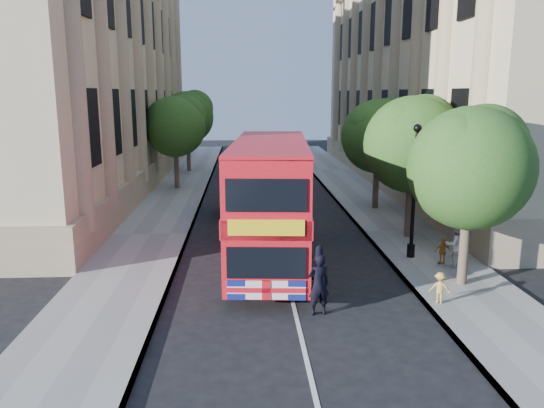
{
  "coord_description": "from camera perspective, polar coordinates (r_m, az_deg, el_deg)",
  "views": [
    {
      "loc": [
        -1.48,
        -13.55,
        6.41
      ],
      "look_at": [
        -0.44,
        5.97,
        2.3
      ],
      "focal_mm": 35.0,
      "sensor_mm": 36.0,
      "label": 1
    }
  ],
  "objects": [
    {
      "name": "ground",
      "position": [
        15.07,
        2.96,
        -13.33
      ],
      "size": [
        120.0,
        120.0,
        0.0
      ],
      "primitive_type": "plane",
      "color": "black",
      "rests_on": "ground"
    },
    {
      "name": "pavement_right",
      "position": [
        25.44,
        13.58,
        -2.92
      ],
      "size": [
        3.5,
        80.0,
        0.12
      ],
      "primitive_type": "cube",
      "color": "gray",
      "rests_on": "ground"
    },
    {
      "name": "pavement_left",
      "position": [
        24.77,
        -12.89,
        -3.29
      ],
      "size": [
        3.5,
        80.0,
        0.12
      ],
      "primitive_type": "cube",
      "color": "gray",
      "rests_on": "ground"
    },
    {
      "name": "building_right",
      "position": [
        40.62,
        19.74,
        14.86
      ],
      "size": [
        12.0,
        38.0,
        18.0
      ],
      "primitive_type": "cube",
      "color": "#C5B189",
      "rests_on": "ground"
    },
    {
      "name": "building_left",
      "position": [
        39.61,
        -21.93,
        14.8
      ],
      "size": [
        12.0,
        38.0,
        18.0
      ],
      "primitive_type": "cube",
      "color": "#C5B189",
      "rests_on": "ground"
    },
    {
      "name": "tree_right_near",
      "position": [
        18.26,
        20.68,
        4.31
      ],
      "size": [
        4.0,
        4.0,
        6.08
      ],
      "color": "#473828",
      "rests_on": "ground"
    },
    {
      "name": "tree_right_mid",
      "position": [
        23.83,
        14.97,
        6.74
      ],
      "size": [
        4.2,
        4.2,
        6.37
      ],
      "color": "#473828",
      "rests_on": "ground"
    },
    {
      "name": "tree_right_far",
      "position": [
        29.58,
        11.39,
        7.58
      ],
      "size": [
        4.0,
        4.0,
        6.15
      ],
      "color": "#473828",
      "rests_on": "ground"
    },
    {
      "name": "tree_left_far",
      "position": [
        35.92,
        -10.32,
        8.55
      ],
      "size": [
        4.0,
        4.0,
        6.3
      ],
      "color": "#473828",
      "rests_on": "ground"
    },
    {
      "name": "tree_left_back",
      "position": [
        43.85,
        -9.03,
        9.5
      ],
      "size": [
        4.2,
        4.2,
        6.65
      ],
      "color": "#473828",
      "rests_on": "ground"
    },
    {
      "name": "lamp_post",
      "position": [
        20.96,
        15.01,
        0.74
      ],
      "size": [
        0.32,
        0.32,
        5.16
      ],
      "color": "black",
      "rests_on": "pavement_right"
    },
    {
      "name": "double_decker_bus",
      "position": [
        19.91,
        -0.17,
        0.66
      ],
      "size": [
        3.35,
        10.1,
        4.59
      ],
      "rotation": [
        0.0,
        0.0,
        -0.07
      ],
      "color": "red",
      "rests_on": "ground"
    },
    {
      "name": "box_van",
      "position": [
        28.18,
        -3.64,
        1.29
      ],
      "size": [
        1.98,
        4.51,
        2.54
      ],
      "rotation": [
        0.0,
        0.0,
        0.04
      ],
      "color": "black",
      "rests_on": "ground"
    },
    {
      "name": "police_constable",
      "position": [
        15.7,
        5.0,
        -8.61
      ],
      "size": [
        0.75,
        0.57,
        1.86
      ],
      "primitive_type": "imported",
      "rotation": [
        0.0,
        0.0,
        3.34
      ],
      "color": "black",
      "rests_on": "ground"
    },
    {
      "name": "woman_pedestrian",
      "position": [
        20.63,
        19.13,
        -4.12
      ],
      "size": [
        0.86,
        0.69,
        1.68
      ],
      "primitive_type": "imported",
      "rotation": [
        0.0,
        0.0,
        3.21
      ],
      "color": "silver",
      "rests_on": "pavement_right"
    },
    {
      "name": "child_a",
      "position": [
        20.81,
        17.89,
        -4.84
      ],
      "size": [
        0.62,
        0.3,
        1.02
      ],
      "primitive_type": "imported",
      "rotation": [
        0.0,
        0.0,
        3.23
      ],
      "color": "orange",
      "rests_on": "pavement_right"
    },
    {
      "name": "child_b",
      "position": [
        17.08,
        17.61,
        -8.58
      ],
      "size": [
        0.7,
        0.52,
        0.97
      ],
      "primitive_type": "imported",
      "rotation": [
        0.0,
        0.0,
        2.85
      ],
      "color": "gold",
      "rests_on": "pavement_right"
    }
  ]
}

